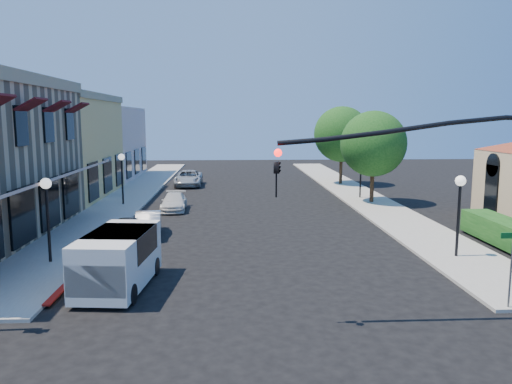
{
  "coord_description": "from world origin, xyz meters",
  "views": [
    {
      "loc": [
        -1.08,
        -12.19,
        5.92
      ],
      "look_at": [
        0.06,
        10.31,
        2.6
      ],
      "focal_mm": 35.0,
      "sensor_mm": 36.0,
      "label": 1
    }
  ],
  "objects_px": {
    "signal_mast_arm": "(476,184)",
    "lamppost_left_near": "(47,199)",
    "lamppost_right_far": "(361,162)",
    "parked_car_b": "(148,224)",
    "street_tree_a": "(373,144)",
    "street_name_sign": "(512,258)",
    "street_tree_b": "(342,134)",
    "lamppost_left_far": "(122,166)",
    "lamppost_right_near": "(460,195)",
    "parked_car_d": "(189,178)",
    "white_van": "(118,257)",
    "parked_car_c": "(174,202)",
    "parked_car_a": "(125,230)"
  },
  "relations": [
    {
      "from": "signal_mast_arm",
      "to": "lamppost_left_near",
      "type": "bearing_deg",
      "value": 155.63
    },
    {
      "from": "signal_mast_arm",
      "to": "lamppost_left_near",
      "type": "distance_m",
      "value": 15.82
    },
    {
      "from": "lamppost_right_far",
      "to": "parked_car_b",
      "type": "distance_m",
      "value": 17.8
    },
    {
      "from": "street_tree_a",
      "to": "street_name_sign",
      "type": "height_order",
      "value": "street_tree_a"
    },
    {
      "from": "street_name_sign",
      "to": "parked_car_b",
      "type": "relative_size",
      "value": 0.69
    },
    {
      "from": "street_tree_a",
      "to": "signal_mast_arm",
      "type": "xyz_separation_m",
      "value": [
        -2.94,
        -20.5,
        -0.11
      ]
    },
    {
      "from": "street_tree_b",
      "to": "street_name_sign",
      "type": "relative_size",
      "value": 2.81
    },
    {
      "from": "signal_mast_arm",
      "to": "lamppost_left_far",
      "type": "relative_size",
      "value": 2.24
    },
    {
      "from": "lamppost_right_near",
      "to": "street_tree_a",
      "type": "bearing_deg",
      "value": 88.77
    },
    {
      "from": "parked_car_b",
      "to": "parked_car_d",
      "type": "bearing_deg",
      "value": 81.63
    },
    {
      "from": "lamppost_left_near",
      "to": "white_van",
      "type": "bearing_deg",
      "value": -41.98
    },
    {
      "from": "lamppost_left_near",
      "to": "parked_car_d",
      "type": "height_order",
      "value": "lamppost_left_near"
    },
    {
      "from": "signal_mast_arm",
      "to": "parked_car_d",
      "type": "xyz_separation_m",
      "value": [
        -10.7,
        30.5,
        -3.4
      ]
    },
    {
      "from": "lamppost_left_near",
      "to": "lamppost_right_near",
      "type": "height_order",
      "value": "same"
    },
    {
      "from": "parked_car_c",
      "to": "lamppost_left_near",
      "type": "bearing_deg",
      "value": -108.97
    },
    {
      "from": "street_tree_a",
      "to": "parked_car_a",
      "type": "xyz_separation_m",
      "value": [
        -15.0,
        -10.44,
        -3.6
      ]
    },
    {
      "from": "parked_car_c",
      "to": "lamppost_right_far",
      "type": "bearing_deg",
      "value": 14.91
    },
    {
      "from": "street_tree_a",
      "to": "lamppost_right_near",
      "type": "xyz_separation_m",
      "value": [
        -0.3,
        -14.0,
        -1.46
      ]
    },
    {
      "from": "street_tree_b",
      "to": "lamppost_right_near",
      "type": "height_order",
      "value": "street_tree_b"
    },
    {
      "from": "street_name_sign",
      "to": "lamppost_left_near",
      "type": "height_order",
      "value": "lamppost_left_near"
    },
    {
      "from": "street_tree_b",
      "to": "street_name_sign",
      "type": "xyz_separation_m",
      "value": [
        -1.3,
        -29.8,
        -2.85
      ]
    },
    {
      "from": "signal_mast_arm",
      "to": "parked_car_d",
      "type": "distance_m",
      "value": 32.51
    },
    {
      "from": "lamppost_left_near",
      "to": "white_van",
      "type": "xyz_separation_m",
      "value": [
        3.45,
        -3.1,
        -1.58
      ]
    },
    {
      "from": "parked_car_a",
      "to": "parked_car_d",
      "type": "xyz_separation_m",
      "value": [
        1.35,
        20.44,
        0.1
      ]
    },
    {
      "from": "lamppost_left_far",
      "to": "parked_car_b",
      "type": "height_order",
      "value": "lamppost_left_far"
    },
    {
      "from": "street_tree_a",
      "to": "signal_mast_arm",
      "type": "relative_size",
      "value": 0.81
    },
    {
      "from": "signal_mast_arm",
      "to": "lamppost_left_far",
      "type": "xyz_separation_m",
      "value": [
        -14.36,
        20.5,
        -1.35
      ]
    },
    {
      "from": "parked_car_d",
      "to": "signal_mast_arm",
      "type": "bearing_deg",
      "value": -70.93
    },
    {
      "from": "street_tree_a",
      "to": "lamppost_left_near",
      "type": "relative_size",
      "value": 1.82
    },
    {
      "from": "lamppost_right_far",
      "to": "parked_car_c",
      "type": "bearing_deg",
      "value": -163.26
    },
    {
      "from": "street_tree_a",
      "to": "white_van",
      "type": "relative_size",
      "value": 1.38
    },
    {
      "from": "signal_mast_arm",
      "to": "parked_car_c",
      "type": "bearing_deg",
      "value": 119.94
    },
    {
      "from": "street_tree_b",
      "to": "parked_car_a",
      "type": "xyz_separation_m",
      "value": [
        -15.0,
        -20.44,
        -3.95
      ]
    },
    {
      "from": "white_van",
      "to": "parked_car_a",
      "type": "relative_size",
      "value": 1.35
    },
    {
      "from": "parked_car_d",
      "to": "lamppost_left_far",
      "type": "bearing_deg",
      "value": -110.34
    },
    {
      "from": "lamppost_right_near",
      "to": "lamppost_left_far",
      "type": "bearing_deg",
      "value": 140.53
    },
    {
      "from": "lamppost_left_near",
      "to": "lamppost_right_near",
      "type": "relative_size",
      "value": 1.0
    },
    {
      "from": "street_tree_a",
      "to": "street_name_sign",
      "type": "distance_m",
      "value": 20.0
    },
    {
      "from": "parked_car_b",
      "to": "lamppost_left_far",
      "type": "bearing_deg",
      "value": 102.51
    },
    {
      "from": "parked_car_a",
      "to": "street_tree_b",
      "type": "bearing_deg",
      "value": 55.07
    },
    {
      "from": "lamppost_right_near",
      "to": "white_van",
      "type": "distance_m",
      "value": 13.99
    },
    {
      "from": "street_tree_a",
      "to": "parked_car_a",
      "type": "relative_size",
      "value": 1.87
    },
    {
      "from": "lamppost_left_near",
      "to": "parked_car_d",
      "type": "relative_size",
      "value": 0.72
    },
    {
      "from": "street_tree_b",
      "to": "lamppost_right_far",
      "type": "height_order",
      "value": "street_tree_b"
    },
    {
      "from": "parked_car_b",
      "to": "lamppost_right_far",
      "type": "bearing_deg",
      "value": 31.58
    },
    {
      "from": "signal_mast_arm",
      "to": "lamppost_right_near",
      "type": "distance_m",
      "value": 7.15
    },
    {
      "from": "white_van",
      "to": "parked_car_c",
      "type": "relative_size",
      "value": 1.24
    },
    {
      "from": "signal_mast_arm",
      "to": "parked_car_c",
      "type": "height_order",
      "value": "signal_mast_arm"
    },
    {
      "from": "street_tree_a",
      "to": "white_van",
      "type": "xyz_separation_m",
      "value": [
        -13.85,
        -17.1,
        -3.04
      ]
    },
    {
      "from": "parked_car_a",
      "to": "white_van",
      "type": "bearing_deg",
      "value": -78.86
    }
  ]
}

